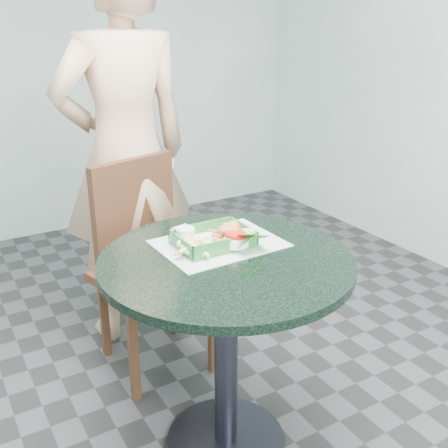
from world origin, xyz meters
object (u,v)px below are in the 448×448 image
cafe_table (226,308)px  dining_chair (146,251)px  food_basket (213,246)px  sauce_ramekin (185,238)px  diner_person (123,112)px  crab_sandwich (229,238)px

cafe_table → dining_chair: 0.68m
food_basket → sauce_ramekin: size_ratio=3.90×
dining_chair → food_basket: size_ratio=3.69×
cafe_table → food_basket: bearing=84.4°
dining_chair → diner_person: diner_person is taller
cafe_table → food_basket: (0.01, 0.10, 0.19)m
diner_person → crab_sandwich: (0.03, -0.87, -0.31)m
cafe_table → diner_person: 1.08m
cafe_table → food_basket: size_ratio=3.32×
diner_person → cafe_table: bearing=85.9°
cafe_table → crab_sandwich: 0.24m
cafe_table → sauce_ramekin: (-0.08, 0.14, 0.22)m
cafe_table → sauce_ramekin: 0.27m
dining_chair → diner_person: bearing=66.0°
diner_person → dining_chair: bearing=79.5°
crab_sandwich → dining_chair: bearing=96.8°
diner_person → sauce_ramekin: (-0.10, -0.80, -0.30)m
dining_chair → crab_sandwich: dining_chair is taller
food_basket → sauce_ramekin: sauce_ramekin is taller
crab_sandwich → food_basket: bearing=147.5°
sauce_ramekin → cafe_table: bearing=-62.3°
dining_chair → diner_person: (0.04, 0.27, 0.57)m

